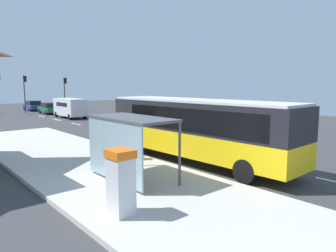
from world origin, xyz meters
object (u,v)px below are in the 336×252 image
object	(u,v)px
recycling_bin_yellow	(134,150)
bus_shelter	(125,132)
bus	(196,126)
recycling_bin_red	(119,146)
traffic_light_near_side	(65,89)
recycling_bin_green	(112,144)
sedan_far	(49,108)
ticket_machine	(121,182)
traffic_light_median	(25,88)
white_van	(70,107)
sedan_near	(33,105)
recycling_bin_orange	(126,148)

from	to	relation	value
recycling_bin_yellow	bus_shelter	bearing A→B (deg)	-129.81
bus	recycling_bin_red	bearing A→B (deg)	126.60
traffic_light_near_side	bus_shelter	bearing A→B (deg)	-109.13
recycling_bin_red	recycling_bin_green	size ratio (longest dim) A/B	1.00
sedan_far	bus_shelter	bearing A→B (deg)	-105.14
ticket_machine	traffic_light_median	distance (m)	39.70
recycling_bin_green	bus	bearing A→B (deg)	-58.44
white_van	traffic_light_near_side	bearing A→B (deg)	70.17
sedan_near	traffic_light_near_side	xyz separation A→B (m)	(3.20, -4.65, 2.54)
sedan_far	recycling_bin_orange	world-z (taller)	sedan_far
traffic_light_median	white_van	bearing A→B (deg)	-80.48
white_van	ticket_machine	distance (m)	29.84
white_van	recycling_bin_yellow	bearing A→B (deg)	-105.86
recycling_bin_yellow	recycling_bin_green	size ratio (longest dim) A/B	1.00
traffic_light_median	recycling_bin_yellow	bearing A→B (deg)	-97.86
sedan_far	ticket_machine	distance (m)	36.50
white_van	recycling_bin_red	size ratio (longest dim) A/B	5.49
traffic_light_near_side	bus	bearing A→B (deg)	-102.10
sedan_near	recycling_bin_red	bearing A→B (deg)	-100.54
recycling_bin_orange	recycling_bin_red	world-z (taller)	same
bus	sedan_far	size ratio (longest dim) A/B	2.47
sedan_near	ticket_machine	size ratio (longest dim) A/B	2.29
recycling_bin_orange	recycling_bin_green	bearing A→B (deg)	90.00
bus	sedan_near	world-z (taller)	bus
recycling_bin_orange	bus_shelter	world-z (taller)	bus_shelter
sedan_near	sedan_far	world-z (taller)	same
ticket_machine	traffic_light_median	world-z (taller)	traffic_light_median
recycling_bin_yellow	recycling_bin_orange	size ratio (longest dim) A/B	1.00
recycling_bin_red	recycling_bin_green	bearing A→B (deg)	90.00
recycling_bin_red	recycling_bin_green	world-z (taller)	same
white_van	recycling_bin_yellow	world-z (taller)	white_van
recycling_bin_orange	traffic_light_median	distance (m)	33.02
sedan_far	bus_shelter	xyz separation A→B (m)	(-8.71, -32.19, 1.31)
sedan_far	recycling_bin_yellow	distance (m)	30.24
recycling_bin_red	bus	bearing A→B (deg)	-53.40
recycling_bin_orange	traffic_light_near_side	world-z (taller)	traffic_light_near_side
recycling_bin_green	traffic_light_median	distance (m)	31.64
recycling_bin_yellow	bus_shelter	world-z (taller)	bus_shelter
white_van	recycling_bin_red	xyz separation A→B (m)	(-6.40, -21.13, -0.69)
sedan_near	traffic_light_median	bearing A→B (deg)	-121.97
recycling_bin_yellow	bus	bearing A→B (deg)	-38.09
recycling_bin_green	bus_shelter	size ratio (longest dim) A/B	0.24
bus	ticket_machine	distance (m)	7.49
traffic_light_near_side	recycling_bin_green	bearing A→B (deg)	-108.15
bus	traffic_light_near_side	world-z (taller)	traffic_light_near_side
recycling_bin_orange	recycling_bin_red	size ratio (longest dim) A/B	1.00
white_van	recycling_bin_orange	size ratio (longest dim) A/B	5.49
traffic_light_median	recycling_bin_orange	bearing A→B (deg)	-98.03
bus	recycling_bin_yellow	bearing A→B (deg)	141.91
recycling_bin_red	bus_shelter	xyz separation A→B (m)	(-2.21, -4.05, 1.44)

